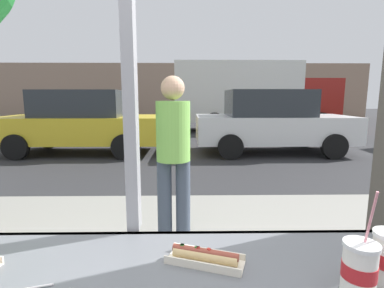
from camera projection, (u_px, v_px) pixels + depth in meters
The scene contains 10 objects.
ground_plane at pixel (180, 146), 9.23m from camera, with size 60.00×60.00×0.00m, color #2D2D30.
sidewalk_strip at pixel (165, 247), 2.91m from camera, with size 16.00×2.80×0.10m, color gray.
window_wall at pixel (128, 33), 1.13m from camera, with size 2.96×0.20×2.90m.
building_facade_far at pixel (184, 91), 22.44m from camera, with size 28.00×1.20×4.06m, color gray.
soda_cup_right at pixel (359, 270), 0.81m from camera, with size 0.09×0.09×0.32m.
hotdog_tray_far at pixel (205, 256), 0.99m from camera, with size 0.28×0.18×0.05m.
parked_car_yellow at pixel (82, 122), 7.96m from camera, with size 4.33×1.94×1.73m.
parked_car_white at pixel (271, 121), 8.05m from camera, with size 4.21×2.03×1.74m.
box_truck at pixel (250, 94), 13.34m from camera, with size 7.25×2.44×3.07m.
pedestrian at pixel (173, 151), 2.75m from camera, with size 0.32×0.32×1.63m.
Camera 1 is at (0.23, -1.11, 1.54)m, focal length 27.15 mm.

